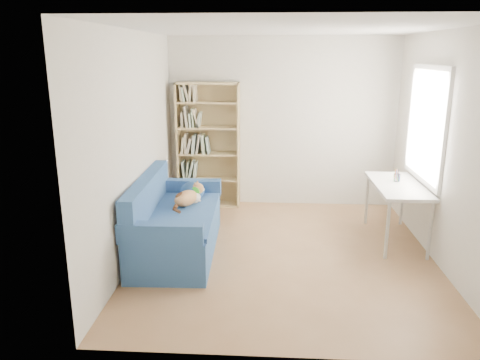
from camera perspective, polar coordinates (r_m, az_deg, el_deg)
name	(u,v)px	position (r m, az deg, el deg)	size (l,w,h in m)	color
ground	(284,254)	(5.74, 5.34, -8.95)	(4.00, 4.00, 0.00)	olive
room_shell	(296,118)	(5.33, 6.84, 7.46)	(3.54, 4.04, 2.62)	silver
sofa	(174,224)	(5.75, -8.00, -5.28)	(0.94, 1.89, 0.92)	navy
bookshelf	(209,150)	(7.28, -3.86, 3.63)	(0.96, 0.30, 1.92)	tan
desk	(398,189)	(6.23, 18.68, -1.10)	(0.59, 1.28, 0.75)	silver
pen_cup	(397,177)	(6.33, 18.58, 0.38)	(0.09, 0.09, 0.16)	white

